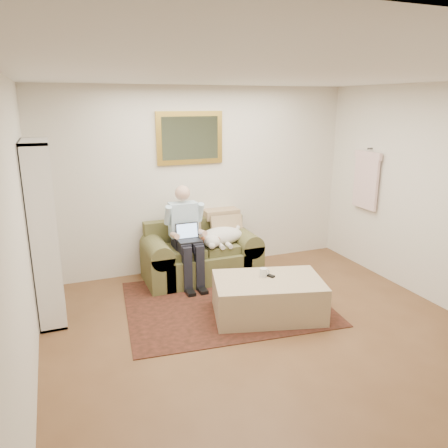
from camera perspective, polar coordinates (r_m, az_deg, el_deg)
room_shell at (r=4.34m, az=5.81°, el=1.17°), size 4.51×5.00×2.61m
rug at (r=5.43m, az=0.20°, el=-10.25°), size 2.55×2.13×0.01m
sofa at (r=6.10m, az=-3.03°, el=-4.56°), size 1.57×0.80×0.94m
seated_man at (r=5.78m, az=-4.84°, el=-1.69°), size 0.52×0.74×1.32m
laptop at (r=5.72m, az=-4.67°, el=-1.56°), size 0.30×0.24×0.22m
sleeping_dog at (r=6.02m, az=-0.29°, el=-1.53°), size 0.65×0.41×0.24m
ottoman at (r=5.09m, az=5.75°, el=-9.52°), size 1.37×1.06×0.44m
coffee_mug at (r=5.06m, az=5.15°, el=-6.33°), size 0.08×0.08×0.10m
tv_remote at (r=5.09m, az=5.87°, el=-6.67°), size 0.11×0.16×0.02m
bookshelf at (r=5.16m, az=-22.46°, el=-1.05°), size 0.28×0.80×2.00m
wall_mirror at (r=6.13m, az=-4.47°, el=11.14°), size 0.94×0.04×0.72m
hanging_shirt at (r=6.54m, az=18.09°, el=5.85°), size 0.06×0.52×0.90m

